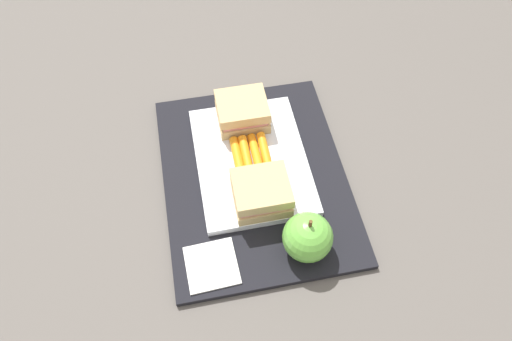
% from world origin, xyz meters
% --- Properties ---
extents(ground_plane, '(2.40, 2.40, 0.00)m').
position_xyz_m(ground_plane, '(0.00, 0.00, 0.00)').
color(ground_plane, '#56514C').
extents(lunchbag_mat, '(0.36, 0.28, 0.01)m').
position_xyz_m(lunchbag_mat, '(0.00, 0.00, 0.01)').
color(lunchbag_mat, black).
rests_on(lunchbag_mat, ground_plane).
extents(food_tray, '(0.23, 0.17, 0.01)m').
position_xyz_m(food_tray, '(-0.03, 0.00, 0.02)').
color(food_tray, white).
rests_on(food_tray, lunchbag_mat).
extents(sandwich_half_left, '(0.07, 0.08, 0.04)m').
position_xyz_m(sandwich_half_left, '(-0.10, 0.00, 0.04)').
color(sandwich_half_left, tan).
rests_on(sandwich_half_left, food_tray).
extents(sandwich_half_right, '(0.07, 0.08, 0.04)m').
position_xyz_m(sandwich_half_right, '(0.05, 0.00, 0.04)').
color(sandwich_half_right, tan).
rests_on(sandwich_half_right, food_tray).
extents(carrot_sticks_bundle, '(0.08, 0.06, 0.02)m').
position_xyz_m(carrot_sticks_bundle, '(-0.02, -0.00, 0.03)').
color(carrot_sticks_bundle, orange).
rests_on(carrot_sticks_bundle, food_tray).
extents(apple, '(0.07, 0.07, 0.08)m').
position_xyz_m(apple, '(0.13, 0.05, 0.04)').
color(apple, '#66B742').
rests_on(apple, lunchbag_mat).
extents(paper_napkin, '(0.07, 0.07, 0.00)m').
position_xyz_m(paper_napkin, '(0.14, -0.09, 0.01)').
color(paper_napkin, white).
rests_on(paper_napkin, lunchbag_mat).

